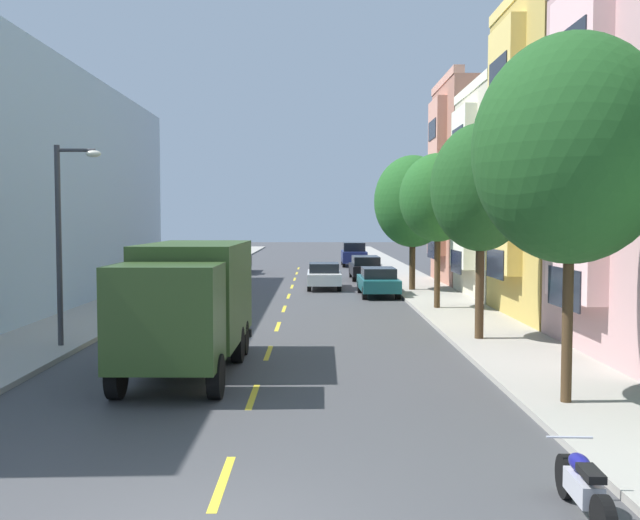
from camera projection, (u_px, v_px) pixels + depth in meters
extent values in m
plane|color=#424244|center=(291.00, 290.00, 38.27)|extent=(160.00, 160.00, 0.00)
cube|color=#A39E93|center=(150.00, 293.00, 36.22)|extent=(3.20, 120.00, 0.14)
cube|color=#A39E93|center=(428.00, 293.00, 36.31)|extent=(3.20, 120.00, 0.14)
cube|color=yellow|center=(222.00, 482.00, 10.31)|extent=(0.14, 2.20, 0.01)
cube|color=yellow|center=(253.00, 396.00, 15.30)|extent=(0.14, 2.20, 0.01)
cube|color=yellow|center=(268.00, 353.00, 20.30)|extent=(0.14, 2.20, 0.01)
cube|color=yellow|center=(278.00, 326.00, 25.29)|extent=(0.14, 2.20, 0.01)
cube|color=yellow|center=(284.00, 309.00, 30.28)|extent=(0.14, 2.20, 0.01)
cube|color=yellow|center=(289.00, 296.00, 35.27)|extent=(0.14, 2.20, 0.01)
cube|color=yellow|center=(292.00, 287.00, 40.26)|extent=(0.14, 2.20, 0.01)
cube|color=yellow|center=(295.00, 279.00, 45.25)|extent=(0.14, 2.20, 0.01)
cube|color=yellow|center=(297.00, 273.00, 50.25)|extent=(0.14, 2.20, 0.01)
cube|color=yellow|center=(298.00, 268.00, 55.24)|extent=(0.14, 2.20, 0.01)
cube|color=#FECACA|center=(577.00, 146.00, 19.19)|extent=(0.55, 3.27, 8.39)
cube|color=#1E232D|center=(564.00, 288.00, 19.41)|extent=(0.04, 2.48, 1.10)
cube|color=#1E232D|center=(566.00, 170.00, 19.22)|extent=(0.04, 2.48, 1.10)
cube|color=#1E232D|center=(568.00, 49.00, 19.04)|extent=(0.04, 2.48, 1.10)
cube|color=#F9D572|center=(504.00, 150.00, 26.60)|extent=(0.55, 3.27, 9.26)
cube|color=#1E232D|center=(495.00, 264.00, 26.85)|extent=(0.04, 2.48, 1.10)
cube|color=#1E232D|center=(496.00, 169.00, 26.64)|extent=(0.04, 2.48, 1.10)
cube|color=#1E232D|center=(498.00, 73.00, 26.44)|extent=(0.04, 2.48, 1.10)
cube|color=beige|center=(590.00, 197.00, 34.18)|extent=(11.68, 7.26, 9.80)
cube|color=white|center=(475.00, 89.00, 33.85)|extent=(0.60, 7.26, 0.44)
cube|color=white|center=(463.00, 188.00, 34.12)|extent=(0.55, 3.27, 7.65)
cube|color=#1E232D|center=(456.00, 262.00, 34.32)|extent=(0.04, 2.48, 1.10)
cube|color=#1E232D|center=(457.00, 201.00, 34.15)|extent=(0.04, 2.48, 1.10)
cube|color=#1E232D|center=(457.00, 139.00, 33.98)|extent=(0.04, 2.48, 1.10)
cube|color=#B27560|center=(558.00, 186.00, 41.58)|extent=(13.72, 7.26, 11.56)
cube|color=#E19B83|center=(447.00, 82.00, 41.20)|extent=(0.60, 7.26, 0.44)
cube|color=#E19B83|center=(437.00, 178.00, 41.52)|extent=(0.55, 3.27, 9.02)
cube|color=#1E232D|center=(431.00, 249.00, 41.75)|extent=(0.04, 2.48, 1.10)
cube|color=#1E232D|center=(432.00, 190.00, 41.56)|extent=(0.04, 2.48, 1.10)
cube|color=#1E232D|center=(432.00, 130.00, 41.36)|extent=(0.04, 2.48, 1.10)
cylinder|color=#47331E|center=(567.00, 319.00, 14.23)|extent=(0.21, 0.21, 3.35)
ellipsoid|color=#1E4C1E|center=(571.00, 149.00, 14.03)|extent=(3.87, 3.87, 4.55)
cylinder|color=#47331E|center=(480.00, 287.00, 21.86)|extent=(0.27, 0.27, 3.18)
ellipsoid|color=#1E4C1E|center=(481.00, 187.00, 21.69)|extent=(3.07, 3.07, 3.92)
cylinder|color=#47331E|center=(437.00, 269.00, 29.50)|extent=(0.25, 0.25, 3.20)
ellipsoid|color=#235B23|center=(438.00, 197.00, 29.33)|extent=(3.18, 3.18, 3.65)
cylinder|color=#47331E|center=(412.00, 263.00, 37.14)|extent=(0.32, 0.32, 2.82)
ellipsoid|color=#235B23|center=(413.00, 201.00, 36.96)|extent=(4.03, 4.03, 4.78)
cylinder|color=#38383D|center=(59.00, 246.00, 20.60)|extent=(0.16, 0.16, 5.81)
cylinder|color=#38383D|center=(76.00, 150.00, 20.44)|extent=(1.10, 0.10, 0.10)
ellipsoid|color=silver|center=(93.00, 154.00, 20.45)|extent=(0.44, 0.28, 0.20)
cube|color=#2D471E|center=(196.00, 291.00, 18.67)|extent=(2.45, 4.98, 2.53)
cube|color=#2D471E|center=(166.00, 316.00, 15.06)|extent=(2.32, 1.92, 2.20)
cube|color=black|center=(155.00, 298.00, 14.13)|extent=(2.02, 0.10, 0.97)
cube|color=black|center=(211.00, 333.00, 21.15)|extent=(2.40, 0.19, 0.24)
cylinder|color=black|center=(116.00, 376.00, 15.09)|extent=(0.29, 0.96, 0.96)
cylinder|color=black|center=(216.00, 377.00, 15.08)|extent=(0.29, 0.96, 0.96)
cylinder|color=black|center=(167.00, 338.00, 20.04)|extent=(0.29, 0.96, 0.96)
cylinder|color=black|center=(242.00, 338.00, 20.03)|extent=(0.29, 0.96, 0.96)
cylinder|color=black|center=(158.00, 344.00, 18.94)|extent=(0.29, 0.96, 0.96)
cylinder|color=black|center=(238.00, 345.00, 18.93)|extent=(0.29, 0.96, 0.96)
cube|color=black|center=(365.00, 269.00, 45.04)|extent=(1.87, 4.72, 0.62)
cube|color=black|center=(366.00, 261.00, 44.63)|extent=(1.63, 2.84, 0.55)
cylinder|color=black|center=(375.00, 272.00, 46.67)|extent=(0.23, 0.66, 0.66)
cylinder|color=black|center=(351.00, 272.00, 46.64)|extent=(0.23, 0.66, 0.66)
cylinder|color=black|center=(380.00, 276.00, 43.48)|extent=(0.23, 0.66, 0.66)
cylinder|color=black|center=(354.00, 276.00, 43.45)|extent=(0.23, 0.66, 0.66)
cube|color=#333338|center=(235.00, 263.00, 50.69)|extent=(2.01, 5.30, 0.80)
cube|color=black|center=(233.00, 254.00, 49.49)|extent=(1.76, 1.59, 0.60)
cylinder|color=black|center=(219.00, 270.00, 48.91)|extent=(0.22, 0.66, 0.66)
cylinder|color=black|center=(245.00, 270.00, 48.92)|extent=(0.22, 0.66, 0.66)
cylinder|color=black|center=(225.00, 266.00, 52.51)|extent=(0.22, 0.66, 0.66)
cylinder|color=black|center=(250.00, 266.00, 52.52)|extent=(0.22, 0.66, 0.66)
cube|color=#195B60|center=(378.00, 283.00, 35.29)|extent=(1.85, 4.52, 0.60)
cube|color=black|center=(378.00, 273.00, 35.03)|extent=(1.61, 2.18, 0.50)
cylinder|color=black|center=(390.00, 286.00, 36.85)|extent=(0.23, 0.66, 0.66)
cylinder|color=black|center=(360.00, 287.00, 36.82)|extent=(0.23, 0.66, 0.66)
cylinder|color=black|center=(398.00, 293.00, 33.79)|extent=(0.23, 0.66, 0.66)
cylinder|color=black|center=(365.00, 293.00, 33.77)|extent=(0.23, 0.66, 0.66)
cube|color=navy|center=(354.00, 256.00, 57.99)|extent=(1.98, 4.81, 0.90)
cube|color=black|center=(354.00, 247.00, 57.94)|extent=(1.74, 2.80, 0.70)
cylinder|color=black|center=(363.00, 261.00, 59.64)|extent=(0.22, 0.66, 0.66)
cylinder|color=black|center=(343.00, 261.00, 59.65)|extent=(0.22, 0.66, 0.66)
cylinder|color=black|center=(366.00, 263.00, 56.38)|extent=(0.22, 0.66, 0.66)
cylinder|color=black|center=(344.00, 263.00, 56.39)|extent=(0.22, 0.66, 0.66)
cube|color=orange|center=(209.00, 279.00, 37.96)|extent=(1.83, 4.51, 0.60)
cube|color=black|center=(210.00, 268.00, 38.16)|extent=(1.60, 2.17, 0.50)
cylinder|color=black|center=(189.00, 287.00, 36.46)|extent=(0.22, 0.66, 0.66)
cylinder|color=black|center=(220.00, 287.00, 36.45)|extent=(0.22, 0.66, 0.66)
cylinder|color=black|center=(199.00, 282.00, 39.51)|extent=(0.22, 0.66, 0.66)
cylinder|color=black|center=(228.00, 282.00, 39.51)|extent=(0.22, 0.66, 0.66)
cube|color=#7A9EC6|center=(185.00, 293.00, 30.58)|extent=(1.93, 4.74, 0.62)
cube|color=black|center=(186.00, 279.00, 30.93)|extent=(1.67, 2.86, 0.55)
cylinder|color=black|center=(159.00, 305.00, 28.99)|extent=(0.23, 0.66, 0.66)
cylinder|color=black|center=(199.00, 305.00, 29.03)|extent=(0.23, 0.66, 0.66)
cylinder|color=black|center=(173.00, 296.00, 32.17)|extent=(0.23, 0.66, 0.66)
cylinder|color=black|center=(209.00, 296.00, 32.22)|extent=(0.23, 0.66, 0.66)
cube|color=silver|center=(324.00, 277.00, 39.07)|extent=(1.80, 4.50, 0.60)
cube|color=black|center=(324.00, 268.00, 38.81)|extent=(1.58, 2.16, 0.50)
cylinder|color=black|center=(337.00, 280.00, 40.62)|extent=(0.22, 0.66, 0.66)
cylinder|color=black|center=(310.00, 280.00, 40.61)|extent=(0.22, 0.66, 0.66)
cylinder|color=black|center=(339.00, 285.00, 37.56)|extent=(0.22, 0.66, 0.66)
cylinder|color=black|center=(309.00, 285.00, 37.55)|extent=(0.22, 0.66, 0.66)
cylinder|color=black|center=(566.00, 476.00, 9.73)|extent=(0.17, 0.61, 0.60)
cube|color=silver|center=(583.00, 488.00, 9.00)|extent=(0.32, 0.83, 0.28)
ellipsoid|color=navy|center=(580.00, 463.00, 9.15)|extent=(0.24, 0.48, 0.22)
cube|color=black|center=(591.00, 473.00, 8.72)|extent=(0.25, 0.53, 0.10)
cylinder|color=silver|center=(569.00, 437.00, 9.58)|extent=(0.62, 0.06, 0.03)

